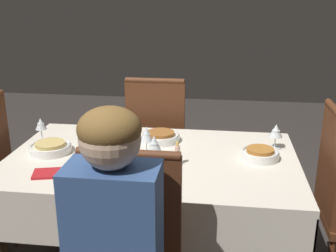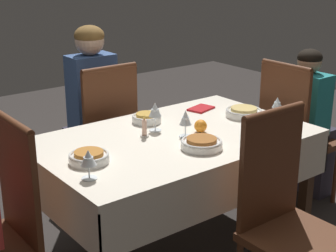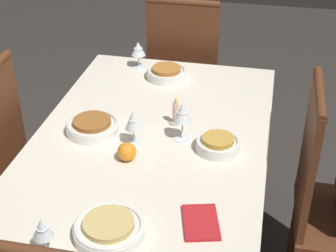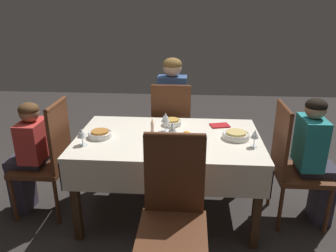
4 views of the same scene
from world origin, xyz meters
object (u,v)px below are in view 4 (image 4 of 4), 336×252
(chair_west, at_px, (292,162))
(candle_centerpiece, at_px, (152,128))
(person_child_teal, at_px, (315,157))
(person_adult_denim, at_px, (172,107))
(wine_glass_east, at_px, (82,134))
(bowl_south, at_px, (172,122))
(wine_glass_west, at_px, (255,135))
(chair_north, at_px, (173,210))
(bowl_east, at_px, (100,134))
(chair_south, at_px, (171,127))
(wine_glass_north, at_px, (173,128))
(bowl_west, at_px, (236,135))
(chair_east, at_px, (49,156))
(napkin_red_folded, at_px, (220,125))
(orange_fruit, at_px, (187,135))
(person_child_red, at_px, (28,154))
(wine_glass_south, at_px, (165,118))
(dining_table, at_px, (168,146))
(bowl_north, at_px, (165,145))

(chair_west, xyz_separation_m, candle_centerpiece, (1.16, -0.08, 0.24))
(person_child_teal, relative_size, candle_centerpiece, 8.79)
(person_adult_denim, relative_size, wine_glass_east, 9.14)
(bowl_south, distance_m, wine_glass_west, 0.78)
(chair_north, relative_size, wine_glass_east, 7.50)
(chair_west, bearing_deg, bowl_east, 91.62)
(chair_south, relative_size, wine_glass_north, 6.89)
(person_child_teal, distance_m, bowl_west, 0.67)
(chair_east, bearing_deg, napkin_red_folded, 102.10)
(bowl_west, xyz_separation_m, orange_fruit, (0.40, 0.06, 0.01))
(chair_west, xyz_separation_m, person_child_red, (2.21, 0.03, 0.01))
(chair_west, bearing_deg, candle_centerpiece, 85.89)
(chair_east, xyz_separation_m, person_adult_denim, (-1.00, -0.93, 0.16))
(person_child_red, distance_m, orange_fruit, 1.36)
(bowl_south, bearing_deg, candle_centerpiece, 51.68)
(chair_south, relative_size, person_child_teal, 0.94)
(wine_glass_south, bearing_deg, wine_glass_north, 111.62)
(dining_table, xyz_separation_m, bowl_east, (0.55, 0.05, 0.12))
(person_child_red, relative_size, wine_glass_west, 7.37)
(chair_west, height_order, wine_glass_west, chair_west)
(bowl_west, height_order, bowl_east, same)
(chair_east, xyz_separation_m, bowl_east, (-0.46, 0.01, 0.22))
(bowl_east, distance_m, candle_centerpiece, 0.43)
(wine_glass_south, height_order, bowl_north, wine_glass_south)
(person_adult_denim, distance_m, bowl_south, 0.63)
(person_adult_denim, bearing_deg, chair_east, 43.06)
(wine_glass_east, bearing_deg, person_child_teal, -173.53)
(wine_glass_west, height_order, napkin_red_folded, wine_glass_west)
(chair_north, height_order, person_child_teal, person_child_teal)
(bowl_south, bearing_deg, person_child_teal, 166.69)
(chair_east, bearing_deg, wine_glass_south, 99.42)
(dining_table, relative_size, chair_north, 1.47)
(chair_west, distance_m, bowl_west, 0.52)
(orange_fruit, bearing_deg, wine_glass_west, 168.77)
(chair_east, bearing_deg, candle_centerpiece, 97.49)
(wine_glass_west, bearing_deg, bowl_west, -53.82)
(person_child_red, xyz_separation_m, wine_glass_west, (-1.86, 0.11, 0.28))
(wine_glass_east, distance_m, candle_centerpiece, 0.59)
(wine_glass_south, bearing_deg, napkin_red_folded, -162.50)
(person_adult_denim, bearing_deg, bowl_west, 122.57)
(chair_east, distance_m, person_adult_denim, 1.37)
(person_child_teal, height_order, wine_glass_west, person_child_teal)
(person_child_teal, relative_size, bowl_east, 5.61)
(candle_centerpiece, bearing_deg, person_child_red, 6.23)
(bowl_west, distance_m, napkin_red_folded, 0.29)
(bowl_south, xyz_separation_m, candle_centerpiece, (0.15, 0.20, 0.02))
(chair_north, height_order, wine_glass_east, chair_north)
(person_adult_denim, bearing_deg, wine_glass_west, 123.13)
(chair_north, bearing_deg, napkin_red_folded, 70.59)
(bowl_south, bearing_deg, person_adult_denim, -86.96)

